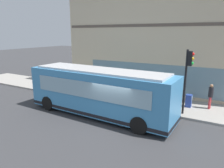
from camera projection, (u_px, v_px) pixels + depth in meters
The scene contains 9 objects.
ground at pixel (116, 123), 12.67m from camera, with size 120.00×120.00×0.00m, color #38383A.
sidewalk_curb at pixel (144, 101), 16.50m from camera, with size 3.91×40.00×0.15m, color #9E9991.
building_corner at pixel (170, 32), 20.84m from camera, with size 9.39×17.58×10.79m.
city_bus_nearside at pixel (99, 92), 13.64m from camera, with size 2.87×10.12×3.07m.
traffic_light_near_corner at pixel (188, 70), 13.05m from camera, with size 0.32×0.49×4.19m.
pedestrian_by_light_pole at pixel (211, 95), 14.42m from camera, with size 0.32×0.32×1.76m.
pedestrian_near_building_entrance at pixel (127, 88), 16.69m from camera, with size 0.32×0.32×1.60m.
pedestrian_near_hydrant at pixel (76, 79), 19.59m from camera, with size 0.32×0.32×1.73m.
newspaper_vending_box at pixel (189, 101), 14.94m from camera, with size 0.44×0.43×0.90m.
Camera 1 is at (-10.34, -5.57, 5.30)m, focal length 33.50 mm.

